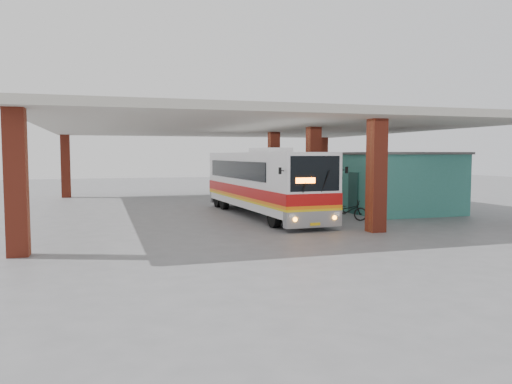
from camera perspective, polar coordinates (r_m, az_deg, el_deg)
The scene contains 8 objects.
ground at distance 21.39m, azimuth 2.39°, elevation -3.73°, with size 90.00×90.00×0.00m, color #515154.
brick_columns at distance 26.38m, azimuth 1.69°, elevation 2.54°, with size 20.10×21.60×4.35m.
canopy_roof at distance 27.56m, azimuth -1.16°, elevation 7.45°, with size 21.00×23.00×0.30m, color #BDB8AA.
shop_building at distance 28.08m, azimuth 14.15°, elevation 1.27°, with size 5.20×8.20×3.11m.
coach_bus at distance 24.27m, azimuth 0.81°, elevation 1.12°, with size 2.95×11.42×3.30m.
motorcycle at distance 22.85m, azimuth 10.42°, elevation -2.10°, with size 0.62×1.78×0.94m, color black.
pedestrian at distance 21.21m, azimuth 13.60°, elevation -1.81°, with size 0.57×0.37×1.55m, color red.
red_chair at distance 28.83m, azimuth 6.12°, elevation -0.97°, with size 0.50×0.50×0.76m.
Camera 1 is at (-7.11, -19.95, 3.00)m, focal length 35.00 mm.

